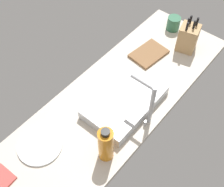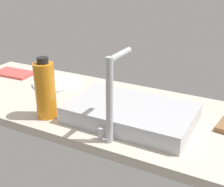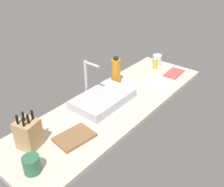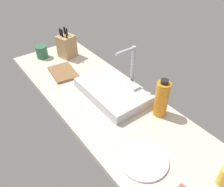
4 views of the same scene
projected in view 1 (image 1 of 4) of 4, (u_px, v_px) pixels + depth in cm
name	position (u px, v px, depth cm)	size (l,w,h in cm)	color
countertop_slab	(110.00, 106.00, 167.93)	(184.66, 57.29, 3.50)	beige
sink_basin	(125.00, 102.00, 163.76)	(46.80, 28.90, 6.34)	#B7BABF
faucet	(149.00, 101.00, 146.45)	(5.50, 15.03, 29.52)	#B7BABF
knife_block	(188.00, 38.00, 187.64)	(14.26, 14.38, 23.55)	tan
cutting_board	(149.00, 54.00, 190.35)	(23.38, 16.43, 1.80)	brown
water_bottle	(106.00, 144.00, 138.61)	(7.78, 7.78, 23.88)	orange
dinner_plate	(40.00, 145.00, 150.04)	(23.61, 23.61, 1.20)	white
ceramic_cup	(173.00, 23.00, 203.03)	(9.16, 9.16, 9.73)	#2D6647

